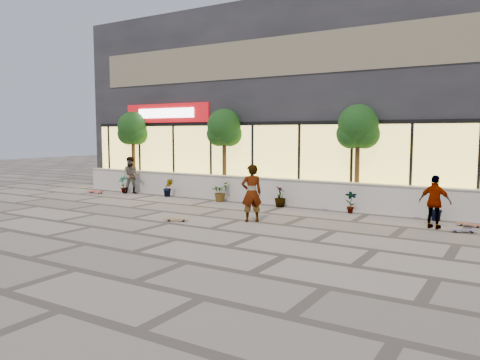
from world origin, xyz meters
The scene contains 19 objects.
ground centered at (0.00, 0.00, 0.00)m, with size 80.00×80.00×0.00m, color gray.
planter_wall centered at (0.00, 7.00, 0.52)m, with size 22.00×0.42×1.04m.
retail_building centered at (0.00, 12.49, 4.25)m, with size 24.00×9.17×8.50m.
shrub_a centered at (-8.50, 6.45, 0.41)m, with size 0.43×0.29×0.81m, color #103412.
shrub_b centered at (-5.70, 6.45, 0.41)m, with size 0.45×0.36×0.81m, color #103412.
shrub_c centered at (-2.90, 6.45, 0.41)m, with size 0.73×0.63×0.81m, color #103412.
shrub_d centered at (-0.10, 6.45, 0.41)m, with size 0.45×0.45×0.81m, color #103412.
shrub_e centered at (2.70, 6.45, 0.41)m, with size 0.43×0.29×0.81m, color #103412.
shrub_f centered at (5.50, 6.45, 0.41)m, with size 0.45×0.36×0.81m, color #103412.
tree_west centered at (-9.00, 7.70, 2.99)m, with size 1.60×1.50×3.92m.
tree_midwest centered at (-3.50, 7.70, 2.99)m, with size 1.60×1.50×3.92m.
tree_mideast centered at (2.50, 7.70, 2.99)m, with size 1.60×1.50×3.92m.
skater_center centered at (0.48, 3.24, 0.93)m, with size 0.68×0.44×1.86m, color white.
skater_left centered at (-7.79, 6.30, 0.87)m, with size 0.85×0.66×1.75m, color #A08267.
skater_right_near centered at (5.68, 5.13, 0.80)m, with size 0.94×0.39×1.61m, color white.
skateboard_center centered at (-1.62, 1.99, 0.08)m, with size 0.80×0.51×0.09m.
skateboard_left centered at (-9.34, 5.50, 0.08)m, with size 0.87×0.34×0.10m.
skateboard_right_near centered at (6.56, 5.97, 0.08)m, with size 0.78×0.29×0.09m.
skateboard_right_far centered at (6.50, 4.96, 0.07)m, with size 0.73×0.45×0.09m.
Camera 1 is at (7.91, -9.62, 2.84)m, focal length 35.00 mm.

